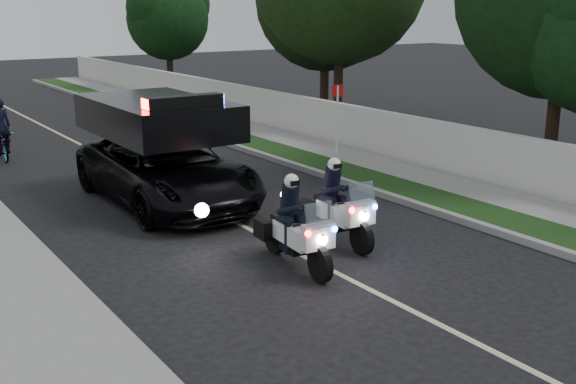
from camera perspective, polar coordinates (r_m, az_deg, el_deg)
name	(u,v)px	position (r m, az deg, el deg)	size (l,w,h in m)	color
ground	(511,361)	(9.97, 18.05, -13.18)	(120.00, 120.00, 0.00)	black
curb_right	(315,172)	(19.44, 2.29, 1.66)	(0.20, 60.00, 0.15)	gray
grass_verge	(335,169)	(19.85, 3.92, 1.93)	(1.20, 60.00, 0.16)	#193814
sidewalk_right	(369,163)	(20.66, 6.77, 2.38)	(1.40, 60.00, 0.16)	gray
property_wall	(395,138)	(21.19, 8.88, 4.48)	(0.22, 60.00, 1.50)	beige
curb_left	(13,221)	(16.14, -21.86, -2.28)	(0.20, 60.00, 0.15)	gray
lane_marking	(184,196)	(17.41, -8.63, -0.36)	(0.12, 50.00, 0.01)	#BFB78C
police_moto_left	(295,266)	(12.68, 0.60, -6.16)	(0.71, 2.02, 1.72)	silver
police_moto_right	(337,241)	(13.99, 4.07, -4.11)	(0.71, 2.02, 1.72)	white
police_suv	(168,203)	(16.92, -9.93, -0.89)	(2.77, 5.99, 2.91)	black
bicycle	(4,159)	(23.22, -22.50, 2.54)	(0.59, 1.70, 0.89)	black
cyclist	(4,159)	(23.22, -22.50, 2.54)	(0.61, 0.40, 1.69)	black
sign_post	(336,158)	(21.72, 4.04, 2.87)	(0.37, 0.37, 2.36)	#9D0B13
tree_right_a	(547,174)	(20.88, 20.72, 1.41)	(5.87, 5.87, 9.79)	black
tree_right_c	(324,120)	(28.96, 2.99, 5.98)	(5.63, 5.63, 9.39)	black
tree_right_d	(337,126)	(27.60, 4.12, 5.50)	(6.69, 6.69, 11.15)	#1E3D14
tree_right_e	(171,89)	(40.45, -9.69, 8.40)	(4.59, 4.59, 7.64)	black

